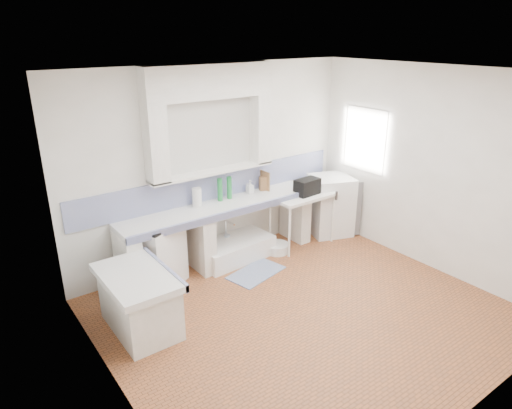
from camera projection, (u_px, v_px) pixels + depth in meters
floor at (305, 313)px, 5.50m from camera, size 4.50×4.50×0.00m
ceiling at (316, 73)px, 4.49m from camera, size 4.50×4.50×0.00m
wall_back at (215, 165)px, 6.50m from camera, size 4.50×0.00×4.50m
wall_front at (487, 281)px, 3.49m from camera, size 4.50×0.00×4.50m
wall_left at (108, 263)px, 3.75m from camera, size 0.00×4.50×4.50m
wall_right at (431, 170)px, 6.24m from camera, size 0.00×4.50×4.50m
alcove_mass at (210, 81)px, 5.93m from camera, size 1.90×0.25×0.45m
window_frame at (372, 139)px, 7.17m from camera, size 0.35×0.86×1.06m
lace_valance at (368, 115)px, 6.95m from camera, size 0.01×0.84×0.24m
counter_slab at (221, 208)px, 6.41m from camera, size 3.00×0.60×0.08m
counter_lip at (232, 214)px, 6.20m from camera, size 3.00×0.04×0.10m
counter_pier_left at (129, 264)px, 5.80m from camera, size 0.20×0.55×0.82m
counter_pier_mid at (201, 243)px, 6.38m from camera, size 0.20×0.55×0.82m
counter_pier_right at (295, 215)px, 7.35m from camera, size 0.20×0.55×0.82m
peninsula_top at (137, 277)px, 5.00m from camera, size 0.70×1.10×0.08m
peninsula_base at (140, 305)px, 5.12m from camera, size 0.60×1.00×0.62m
peninsula_lip at (164, 269)px, 5.18m from camera, size 0.04×1.10×0.10m
backsplash at (216, 185)px, 6.60m from camera, size 4.27×0.03×0.40m
stove at (156, 254)px, 6.03m from camera, size 0.77×0.76×0.84m
sink at (234, 250)px, 6.78m from camera, size 1.17×0.68×0.27m
side_table at (302, 219)px, 7.15m from camera, size 1.01×0.57×0.04m
fridge at (330, 205)px, 7.54m from camera, size 0.81×0.81×0.98m
bucket_red at (224, 254)px, 6.66m from camera, size 0.31×0.31×0.27m
bucket_orange at (240, 252)px, 6.70m from camera, size 0.40×0.40×0.29m
bucket_blue at (257, 245)px, 6.90m from camera, size 0.33×0.33×0.30m
basin_white at (277, 248)px, 6.99m from camera, size 0.38×0.38×0.14m
water_bottle_a at (227, 245)px, 6.88m from camera, size 0.10×0.10×0.33m
water_bottle_b at (233, 245)px, 6.94m from camera, size 0.08×0.08×0.27m
black_bag at (307, 187)px, 6.94m from camera, size 0.41×0.25×0.25m
green_bottle_a at (220, 190)px, 6.50m from camera, size 0.09×0.09×0.33m
green_bottle_b at (229, 188)px, 6.59m from camera, size 0.09×0.09×0.33m
knife_block at (263, 184)px, 6.95m from camera, size 0.13×0.11×0.22m
cutting_board at (265, 181)px, 6.95m from camera, size 0.02×0.22×0.29m
paper_towel at (197, 197)px, 6.30m from camera, size 0.17×0.17×0.27m
soap_bottle at (250, 187)px, 6.81m from camera, size 0.09×0.10×0.20m
rug at (256, 273)px, 6.40m from camera, size 0.88×0.63×0.01m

